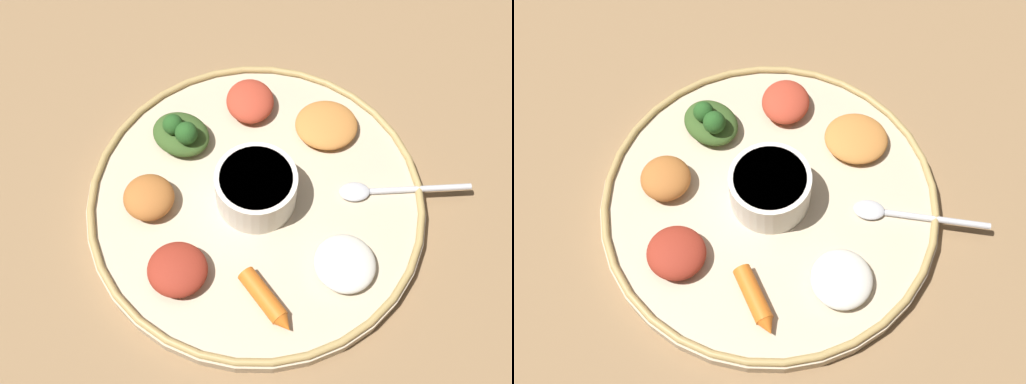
{
  "view_description": "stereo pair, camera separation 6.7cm",
  "coord_description": "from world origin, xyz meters",
  "views": [
    {
      "loc": [
        0.31,
        0.1,
        0.62
      ],
      "look_at": [
        0.0,
        0.0,
        0.03
      ],
      "focal_mm": 43.48,
      "sensor_mm": 36.0,
      "label": 1
    },
    {
      "loc": [
        0.28,
        0.16,
        0.62
      ],
      "look_at": [
        0.0,
        0.0,
        0.03
      ],
      "focal_mm": 43.48,
      "sensor_mm": 36.0,
      "label": 2
    }
  ],
  "objects": [
    {
      "name": "mound_chickpea",
      "position": [
        0.04,
        -0.11,
        0.03
      ],
      "size": [
        0.08,
        0.08,
        0.03
      ],
      "primitive_type": "ellipsoid",
      "rotation": [
        0.0,
        0.0,
        2.29
      ],
      "color": "#B2662D",
      "rests_on": "platter"
    },
    {
      "name": "platter",
      "position": [
        0.0,
        0.0,
        0.01
      ],
      "size": [
        0.37,
        0.37,
        0.02
      ],
      "primitive_type": "cylinder",
      "color": "#C6B293",
      "rests_on": "ground_plane"
    },
    {
      "name": "center_bowl",
      "position": [
        0.0,
        0.0,
        0.04
      ],
      "size": [
        0.09,
        0.09,
        0.05
      ],
      "color": "silver",
      "rests_on": "platter"
    },
    {
      "name": "greens_pile",
      "position": [
        -0.05,
        -0.1,
        0.04
      ],
      "size": [
        0.07,
        0.08,
        0.05
      ],
      "color": "#385623",
      "rests_on": "platter"
    },
    {
      "name": "carrot_near_spoon",
      "position": [
        0.11,
        0.05,
        0.03
      ],
      "size": [
        0.06,
        0.07,
        0.02
      ],
      "color": "orange",
      "rests_on": "platter"
    },
    {
      "name": "ground_plane",
      "position": [
        0.0,
        0.0,
        0.0
      ],
      "size": [
        2.4,
        2.4,
        0.0
      ],
      "primitive_type": "plane",
      "color": "olive"
    },
    {
      "name": "mound_rice_white",
      "position": [
        0.05,
        0.11,
        0.03
      ],
      "size": [
        0.09,
        0.09,
        0.02
      ],
      "primitive_type": "ellipsoid",
      "rotation": [
        0.0,
        0.0,
        3.65
      ],
      "color": "silver",
      "rests_on": "platter"
    },
    {
      "name": "mound_beet",
      "position": [
        0.11,
        -0.05,
        0.03
      ],
      "size": [
        0.06,
        0.07,
        0.03
      ],
      "primitive_type": "ellipsoid",
      "rotation": [
        0.0,
        0.0,
        3.19
      ],
      "color": "maroon",
      "rests_on": "platter"
    },
    {
      "name": "spoon",
      "position": [
        -0.05,
        0.13,
        0.02
      ],
      "size": [
        0.07,
        0.14,
        0.01
      ],
      "color": "silver",
      "rests_on": "platter"
    },
    {
      "name": "mound_squash",
      "position": [
        -0.11,
        0.05,
        0.03
      ],
      "size": [
        0.09,
        0.09,
        0.02
      ],
      "primitive_type": "ellipsoid",
      "rotation": [
        0.0,
        0.0,
        5.05
      ],
      "color": "#C67A38",
      "rests_on": "platter"
    },
    {
      "name": "platter_rim",
      "position": [
        0.0,
        0.0,
        0.02
      ],
      "size": [
        0.37,
        0.37,
        0.01
      ],
      "primitive_type": "torus",
      "color": "tan",
      "rests_on": "platter"
    },
    {
      "name": "mound_berbere_red",
      "position": [
        -0.12,
        -0.04,
        0.03
      ],
      "size": [
        0.08,
        0.08,
        0.03
      ],
      "primitive_type": "ellipsoid",
      "rotation": [
        0.0,
        0.0,
        3.52
      ],
      "color": "#B73D28",
      "rests_on": "platter"
    }
  ]
}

